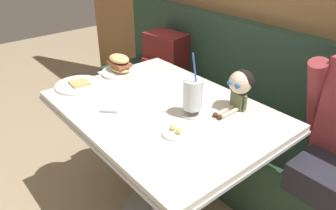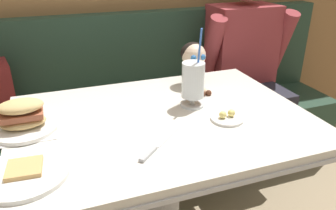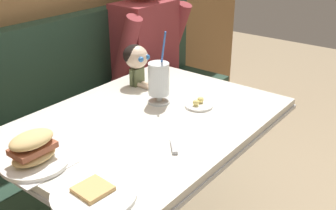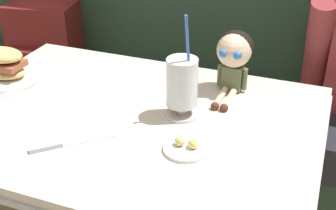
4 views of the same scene
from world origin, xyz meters
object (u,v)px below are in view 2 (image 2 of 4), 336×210
(butter_saucer, at_px, (227,118))
(toast_plate, at_px, (24,173))
(butter_knife, at_px, (154,149))
(seated_doll, at_px, (194,58))
(sandwich_plate, at_px, (23,119))
(diner_patron, at_px, (244,56))
(milkshake_glass, at_px, (193,82))

(butter_saucer, bearing_deg, toast_plate, -171.52)
(butter_knife, bearing_deg, seated_doll, 54.16)
(sandwich_plate, distance_m, diner_patron, 1.30)
(seated_doll, bearing_deg, toast_plate, -146.57)
(butter_saucer, bearing_deg, sandwich_plate, 166.46)
(milkshake_glass, relative_size, butter_saucer, 2.63)
(butter_saucer, relative_size, butter_knife, 0.65)
(butter_knife, distance_m, seated_doll, 0.60)
(butter_saucer, xyz_separation_m, seated_doll, (0.03, 0.37, 0.12))
(toast_plate, relative_size, butter_saucer, 2.08)
(milkshake_glass, xyz_separation_m, butter_saucer, (0.07, -0.16, -0.09))
(sandwich_plate, bearing_deg, butter_knife, -35.37)
(butter_saucer, distance_m, butter_knife, 0.33)
(milkshake_glass, bearing_deg, diner_patron, 42.94)
(seated_doll, bearing_deg, butter_knife, -125.84)
(butter_knife, xyz_separation_m, seated_doll, (0.34, 0.48, 0.12))
(sandwich_plate, xyz_separation_m, diner_patron, (1.19, 0.52, -0.04))
(butter_knife, bearing_deg, sandwich_plate, 144.63)
(milkshake_glass, bearing_deg, sandwich_plate, 179.28)
(milkshake_glass, xyz_separation_m, seated_doll, (0.10, 0.21, 0.03))
(butter_knife, bearing_deg, toast_plate, -179.92)
(toast_plate, relative_size, milkshake_glass, 0.79)
(milkshake_glass, height_order, seated_doll, milkshake_glass)
(butter_saucer, bearing_deg, seated_doll, 85.95)
(sandwich_plate, bearing_deg, diner_patron, 23.37)
(butter_knife, xyz_separation_m, diner_patron, (0.81, 0.79, -0.00))
(toast_plate, distance_m, diner_patron, 1.43)
(sandwich_plate, relative_size, butter_saucer, 1.83)
(milkshake_glass, bearing_deg, butter_saucer, -66.56)
(sandwich_plate, height_order, butter_saucer, sandwich_plate)
(butter_saucer, bearing_deg, milkshake_glass, 113.44)
(sandwich_plate, bearing_deg, butter_saucer, -13.54)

